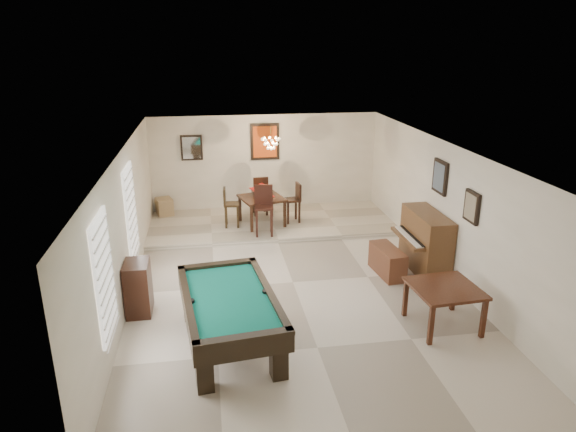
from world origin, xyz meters
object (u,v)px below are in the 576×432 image
object	(u,v)px
flower_vase	(262,188)
chandelier	(271,139)
pool_table	(230,321)
dining_table	(262,208)
corner_bench	(165,207)
square_table	(443,307)
dining_chair_east	(292,203)
dining_chair_north	(260,195)
upright_piano	(419,242)
piano_bench	(387,261)
dining_chair_south	(264,211)
dining_chair_west	(232,207)
apothecary_chest	(138,288)

from	to	relation	value
flower_vase	chandelier	size ratio (longest dim) A/B	0.40
pool_table	dining_table	bearing A→B (deg)	71.65
flower_vase	corner_bench	world-z (taller)	flower_vase
square_table	dining_chair_east	world-z (taller)	dining_chair_east
dining_table	dining_chair_north	bearing A→B (deg)	87.84
pool_table	dining_table	distance (m)	5.14
upright_piano	corner_bench	distance (m)	6.62
piano_bench	dining_chair_north	world-z (taller)	dining_chair_north
square_table	dining_chair_north	bearing A→B (deg)	112.16
pool_table	piano_bench	bearing A→B (deg)	25.76
dining_table	dining_chair_north	distance (m)	0.77
square_table	dining_chair_south	world-z (taller)	dining_chair_south
flower_vase	dining_chair_east	bearing A→B (deg)	3.36
dining_chair_west	dining_chair_east	bearing A→B (deg)	-82.29
dining_chair_east	chandelier	bearing A→B (deg)	-106.25
dining_table	corner_bench	size ratio (longest dim) A/B	2.06
upright_piano	dining_chair_north	world-z (taller)	upright_piano
upright_piano	apothecary_chest	distance (m)	5.42
dining_table	dining_chair_north	world-z (taller)	dining_chair_north
piano_bench	dining_chair_south	distance (m)	3.18
upright_piano	flower_vase	world-z (taller)	upright_piano
pool_table	piano_bench	size ratio (longest dim) A/B	2.46
chandelier	dining_chair_west	bearing A→B (deg)	-170.37
piano_bench	dining_chair_south	size ratio (longest dim) A/B	0.86
pool_table	chandelier	xyz separation A→B (m)	(1.29, 5.15, 1.79)
dining_chair_east	chandelier	world-z (taller)	chandelier
upright_piano	dining_chair_east	bearing A→B (deg)	124.87
flower_vase	chandelier	xyz separation A→B (m)	(0.25, 0.12, 1.15)
square_table	dining_table	world-z (taller)	dining_table
square_table	flower_vase	distance (m)	5.60
flower_vase	dining_chair_south	world-z (taller)	dining_chair_south
square_table	dining_chair_west	world-z (taller)	dining_chair_west
piano_bench	flower_vase	xyz separation A→B (m)	(-2.17, 2.99, 0.77)
apothecary_chest	chandelier	xyz separation A→B (m)	(2.78, 3.91, 1.74)
pool_table	flower_vase	distance (m)	5.18
upright_piano	flower_vase	size ratio (longest dim) A/B	6.08
dining_chair_north	dining_chair_east	xyz separation A→B (m)	(0.73, -0.72, -0.02)
piano_bench	dining_chair_west	size ratio (longest dim) A/B	1.03
apothecary_chest	square_table	bearing A→B (deg)	-14.20
upright_piano	dining_chair_north	size ratio (longest dim) A/B	1.42
flower_vase	chandelier	bearing A→B (deg)	25.94
apothecary_chest	dining_chair_north	world-z (taller)	dining_chair_north
square_table	flower_vase	world-z (taller)	flower_vase
corner_bench	dining_chair_south	bearing A→B (deg)	-37.63
pool_table	dining_chair_east	distance (m)	5.39
upright_piano	flower_vase	xyz separation A→B (m)	(-2.82, 2.93, 0.44)
square_table	apothecary_chest	xyz separation A→B (m)	(-4.91, 1.24, 0.10)
piano_bench	dining_chair_south	xyz separation A→B (m)	(-2.20, 2.26, 0.42)
dining_table	corner_bench	bearing A→B (deg)	155.46
flower_vase	dining_chair_west	bearing A→B (deg)	-176.50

